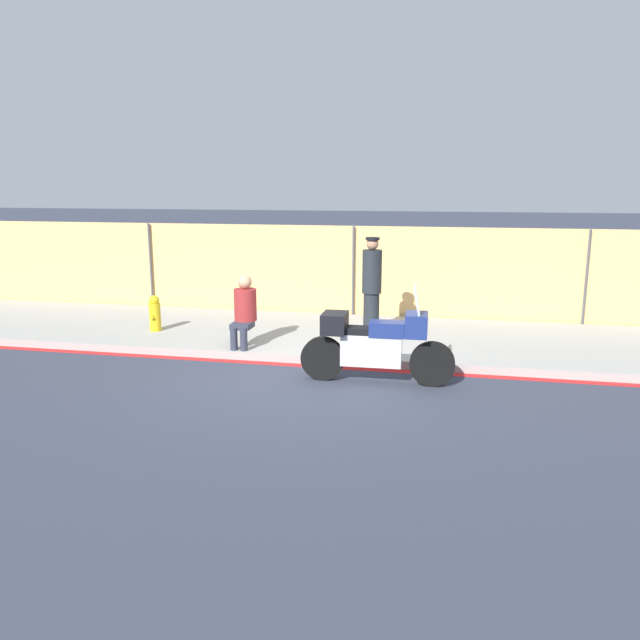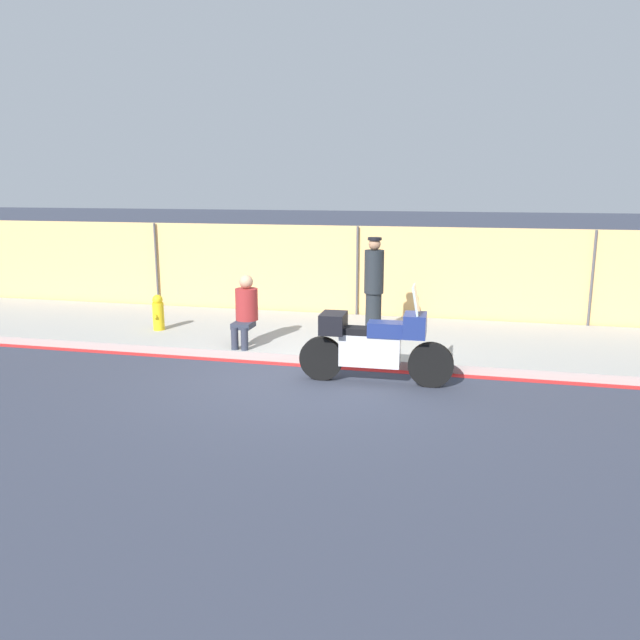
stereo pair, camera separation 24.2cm
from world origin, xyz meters
name	(u,v)px [view 2 (the right image)]	position (x,y,z in m)	size (l,w,h in m)	color
ground_plane	(308,380)	(0.00, 0.00, 0.00)	(120.00, 120.00, 0.00)	#333847
sidewalk	(341,336)	(0.00, 2.55, 0.07)	(35.03, 3.49, 0.14)	#9E9E99
curb_paint_stripe	(319,366)	(0.00, 0.72, 0.00)	(35.03, 0.18, 0.01)	red
storefront_fence	(358,274)	(0.00, 4.39, 1.03)	(33.28, 0.17, 2.05)	#E5B26B
motorcycle	(374,344)	(0.99, 0.08, 0.61)	(2.31, 0.52, 1.51)	black
officer_standing	(374,285)	(0.62, 2.53, 1.09)	(0.36, 0.36, 1.83)	#1E2328
person_seated_on_curb	(246,307)	(-1.44, 1.25, 0.82)	(0.39, 0.65, 1.24)	#2D3342
fire_hydrant	(158,313)	(-3.50, 1.97, 0.49)	(0.22, 0.27, 0.70)	gold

